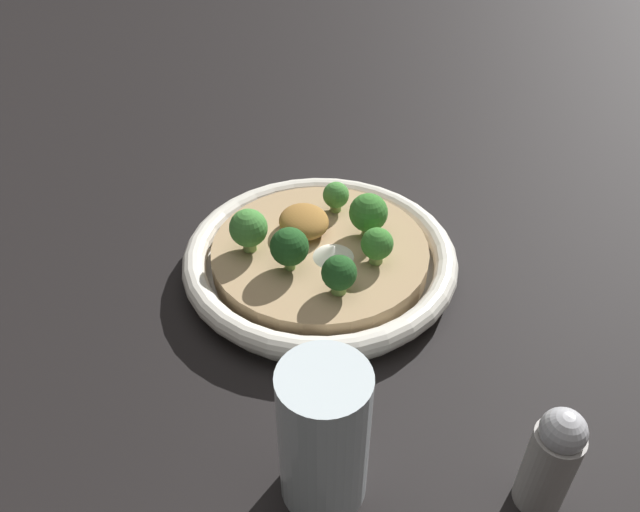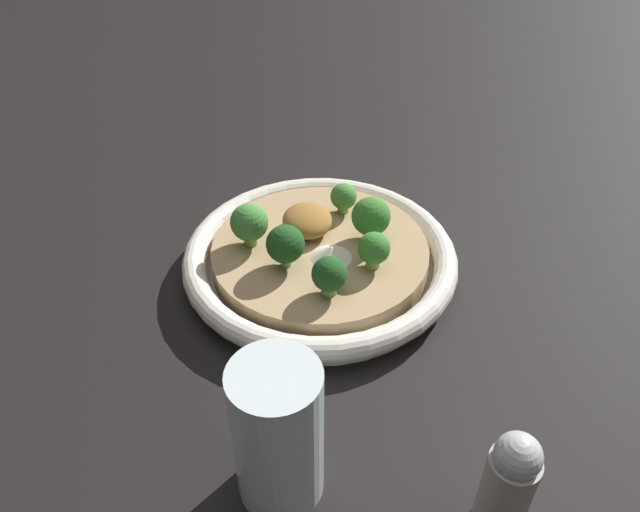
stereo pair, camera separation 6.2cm
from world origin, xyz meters
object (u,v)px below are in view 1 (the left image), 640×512
Objects in this scene: risotto_bowl at (320,258)px; pepper_shaker at (551,460)px; broccoli_back at (289,247)px; broccoli_back_right at (248,229)px; broccoli_right at (336,196)px; broccoli_front at (377,245)px; broccoli_front_right at (368,213)px; broccoli_left at (336,274)px; drinking_glass at (324,436)px.

pepper_shaker is at bearing -162.39° from risotto_bowl.
broccoli_back and broccoli_back_right have the same top height.
risotto_bowl is 6.13× the size of broccoli_back_right.
pepper_shaker is (-0.25, -0.12, -0.01)m from broccoli_back.
broccoli_front is (-0.09, -0.01, 0.00)m from broccoli_right.
pepper_shaker is (-0.29, -0.04, -0.01)m from broccoli_front_right.
risotto_bowl is 7.09× the size of broccoli_left.
broccoli_left is 0.23m from pepper_shaker.
drinking_glass is (-0.24, 0.11, 0.00)m from broccoli_front_right.
drinking_glass reaches higher than broccoli_front_right.
risotto_bowl is at bearing 97.82° from broccoli_front_right.
broccoli_front_right is 1.25× the size of broccoli_front.
broccoli_back_right reaches higher than broccoli_right.
drinking_glass is at bearing 161.81° from broccoli_left.
drinking_glass is (-0.21, 0.02, 0.00)m from broccoli_back.
broccoli_front_right is at bearing -35.95° from broccoli_left.
broccoli_right is at bearing 21.60° from broccoli_front_right.
broccoli_right is 0.11m from broccoli_back.
risotto_bowl is 8.22× the size of broccoli_right.
broccoli_right is 0.89× the size of broccoli_front.
drinking_glass is 1.27× the size of pepper_shaker.
pepper_shaker is (-0.24, -0.04, -0.01)m from broccoli_front.
broccoli_back is at bearing 110.02° from broccoli_front_right.
broccoli_back_right is at bearing 40.60° from broccoli_back.
broccoli_back_right is (-0.04, 0.10, 0.01)m from broccoli_right.
broccoli_front_right reaches higher than broccoli_back_right.
broccoli_front is 0.25m from pepper_shaker.
broccoli_left is 0.17m from drinking_glass.
broccoli_front is at bearing -171.08° from broccoli_right.
broccoli_left is at bearing 122.96° from broccoli_front.
risotto_bowl is 0.07m from broccoli_front_right.
risotto_bowl is 2.26× the size of drinking_glass.
broccoli_right is 0.76× the size of broccoli_back.
risotto_bowl is 0.07m from broccoli_right.
pepper_shaker is at bearing -151.83° from broccoli_back_right.
broccoli_back_right is at bearing 66.76° from broccoli_front.
broccoli_right is 0.05m from broccoli_front_right.
broccoli_back_right is (0.05, 0.11, 0.00)m from broccoli_front.
drinking_glass is (-0.29, 0.09, 0.01)m from broccoli_right.
broccoli_left is 0.09m from broccoli_front_right.
broccoli_back is (0.04, 0.03, 0.00)m from broccoli_left.
broccoli_front_right is (0.08, -0.05, 0.01)m from broccoli_left.
broccoli_front is 0.22m from drinking_glass.
broccoli_right is 0.86× the size of broccoli_left.
broccoli_right is 0.28× the size of drinking_glass.
broccoli_back_right is at bearing 87.19° from broccoli_front_right.
broccoli_right is 0.75× the size of broccoli_back_right.
risotto_bowl is at bearing -2.74° from broccoli_left.
broccoli_front_right reaches higher than risotto_bowl.
drinking_glass is at bearing 174.12° from broccoli_back.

